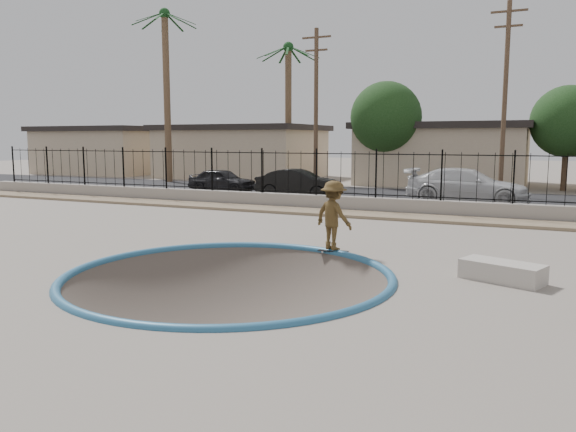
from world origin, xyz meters
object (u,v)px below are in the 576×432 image
(skater, at_px, (333,219))
(skateboard, at_px, (333,251))
(concrete_ledge, at_px, (502,272))
(car_b, at_px, (299,183))
(car_a, at_px, (222,180))
(car_c, at_px, (467,186))

(skater, relative_size, skateboard, 2.23)
(concrete_ledge, relative_size, car_b, 0.38)
(concrete_ledge, bearing_deg, skater, 163.00)
(skater, relative_size, concrete_ledge, 1.09)
(skater, height_order, car_a, skater)
(concrete_ledge, distance_m, car_c, 14.28)
(skater, xyz_separation_m, car_c, (1.69, 12.80, -0.06))
(skateboard, bearing_deg, skater, 60.54)
(car_b, xyz_separation_m, car_c, (7.86, 0.77, 0.09))
(car_a, distance_m, car_b, 4.90)
(skateboard, height_order, concrete_ledge, concrete_ledge)
(skateboard, xyz_separation_m, car_b, (-6.18, 12.03, 0.67))
(car_b, bearing_deg, skateboard, -156.37)
(skater, height_order, concrete_ledge, skater)
(skateboard, xyz_separation_m, car_a, (-11.01, 12.80, 0.62))
(car_c, bearing_deg, car_a, 90.97)
(concrete_ledge, distance_m, car_a, 20.66)
(skater, xyz_separation_m, skateboard, (-0.00, -0.00, -0.82))
(car_b, bearing_deg, car_a, 77.35)
(skater, distance_m, car_c, 12.91)
(car_a, bearing_deg, skateboard, -137.83)
(concrete_ledge, xyz_separation_m, car_a, (-15.13, 14.06, 0.47))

